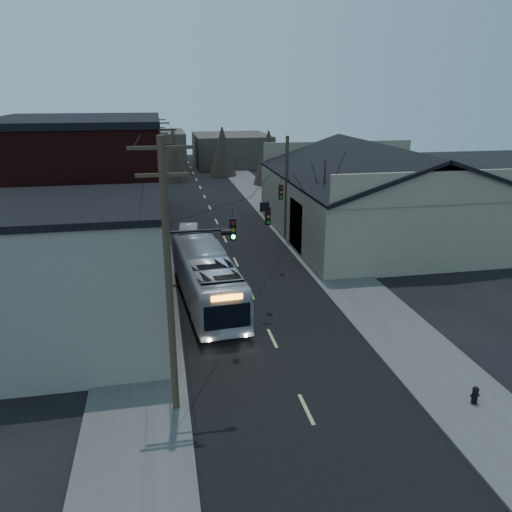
{
  "coord_description": "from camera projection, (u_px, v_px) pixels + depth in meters",
  "views": [
    {
      "loc": [
        -5.12,
        -13.96,
        11.89
      ],
      "look_at": [
        -0.01,
        12.26,
        3.0
      ],
      "focal_mm": 35.0,
      "sensor_mm": 36.0,
      "label": 1
    }
  ],
  "objects": [
    {
      "name": "building_left_far",
      "position": [
        113.0,
        181.0,
        48.38
      ],
      "size": [
        9.0,
        14.0,
        7.0
      ],
      "primitive_type": "cube",
      "color": "#322E28",
      "rests_on": "ground"
    },
    {
      "name": "building_brick",
      "position": [
        85.0,
        200.0,
        32.91
      ],
      "size": [
        10.0,
        12.0,
        10.0
      ],
      "primitive_type": "cube",
      "color": "black",
      "rests_on": "ground"
    },
    {
      "name": "bare_tree",
      "position": [
        323.0,
        210.0,
        36.35
      ],
      "size": [
        0.4,
        0.4,
        7.2
      ],
      "primitive_type": "cone",
      "color": "black",
      "rests_on": "ground"
    },
    {
      "name": "fire_hydrant",
      "position": [
        475.0,
        394.0,
        19.63
      ],
      "size": [
        0.34,
        0.25,
        0.74
      ],
      "rotation": [
        0.0,
        0.0,
        0.01
      ],
      "color": "black",
      "rests_on": "sidewalk_right"
    },
    {
      "name": "road_surface",
      "position": [
        219.0,
        227.0,
        45.62
      ],
      "size": [
        9.0,
        110.0,
        0.02
      ],
      "primitive_type": "cube",
      "color": "black",
      "rests_on": "ground"
    },
    {
      "name": "sidewalk_left",
      "position": [
        147.0,
        230.0,
        44.42
      ],
      "size": [
        4.0,
        110.0,
        0.12
      ],
      "primitive_type": "cube",
      "color": "#474744",
      "rests_on": "ground"
    },
    {
      "name": "building_far_right",
      "position": [
        231.0,
        149.0,
        83.36
      ],
      "size": [
        12.0,
        14.0,
        5.0
      ],
      "primitive_type": "cube",
      "color": "#322E28",
      "rests_on": "ground"
    },
    {
      "name": "ground",
      "position": [
        322.0,
        443.0,
        17.68
      ],
      "size": [
        160.0,
        160.0,
        0.0
      ],
      "primitive_type": "plane",
      "color": "black",
      "rests_on": "ground"
    },
    {
      "name": "parked_car",
      "position": [
        189.0,
        233.0,
        41.19
      ],
      "size": [
        1.96,
        4.32,
        1.37
      ],
      "primitive_type": "imported",
      "rotation": [
        0.0,
        0.0,
        -0.12
      ],
      "color": "#B0B3B8",
      "rests_on": "ground"
    },
    {
      "name": "sidewalk_right",
      "position": [
        288.0,
        223.0,
        46.78
      ],
      "size": [
        4.0,
        110.0,
        0.12
      ],
      "primitive_type": "cube",
      "color": "#474744",
      "rests_on": "ground"
    },
    {
      "name": "bus",
      "position": [
        207.0,
        278.0,
        28.89
      ],
      "size": [
        3.47,
        11.4,
        3.13
      ],
      "primitive_type": "imported",
      "rotation": [
        0.0,
        0.0,
        3.22
      ],
      "color": "silver",
      "rests_on": "ground"
    },
    {
      "name": "building_far_left",
      "position": [
        152.0,
        152.0,
        76.18
      ],
      "size": [
        10.0,
        12.0,
        6.0
      ],
      "primitive_type": "cube",
      "color": "#322E28",
      "rests_on": "ground"
    },
    {
      "name": "building_clapboard",
      "position": [
        81.0,
        279.0,
        23.32
      ],
      "size": [
        8.0,
        8.0,
        7.0
      ],
      "primitive_type": "cube",
      "color": "gray",
      "rests_on": "ground"
    },
    {
      "name": "utility_lines",
      "position": [
        186.0,
        186.0,
        38.04
      ],
      "size": [
        11.24,
        45.28,
        10.5
      ],
      "color": "#382B1E",
      "rests_on": "ground"
    },
    {
      "name": "warehouse",
      "position": [
        377.0,
        204.0,
        42.47
      ],
      "size": [
        16.16,
        20.6,
        7.73
      ],
      "color": "gray",
      "rests_on": "ground"
    }
  ]
}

